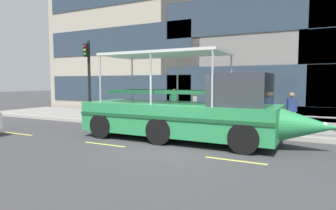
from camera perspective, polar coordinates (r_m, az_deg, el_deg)
The scene contains 11 objects.
ground_plane at distance 10.43m, azimuth 1.15°, elevation -8.06°, with size 120.00×120.00×0.00m, color #3D3D3F.
sidewalk at distance 15.56m, azimuth 10.32°, elevation -3.62°, with size 32.00×4.80×0.18m, color gray.
curb_edge at distance 13.22m, azimuth 7.14°, elevation -5.01°, with size 32.00×0.18×0.18m, color #B2ADA3.
lane_centreline at distance 9.69m, azimuth -1.12°, elevation -9.02°, with size 25.80×0.12×0.01m.
curb_guardrail at distance 13.49m, azimuth 7.29°, elevation -2.18°, with size 10.91×0.09×0.77m.
traffic_light_pole at distance 17.31m, azimuth -15.22°, elevation 6.23°, with size 0.24×0.46×4.40m.
leaned_bicycle at distance 16.39m, azimuth -9.93°, elevation -1.56°, with size 1.74×0.46×0.96m.
duck_tour_boat at distance 11.29m, azimuth 4.51°, elevation -1.46°, with size 9.50×2.65×3.42m.
pedestrian_near_bow at distance 13.71m, azimuth 22.86°, elevation -0.45°, with size 0.46×0.26×1.64m.
pedestrian_mid_left at distance 14.43m, azimuth 5.32°, elevation 0.09°, with size 0.24×0.46×1.63m.
pedestrian_mid_right at distance 15.61m, azimuth 1.17°, elevation 0.61°, with size 0.46×0.29×1.71m.
Camera 1 is at (4.50, -9.13, 2.27)m, focal length 31.37 mm.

